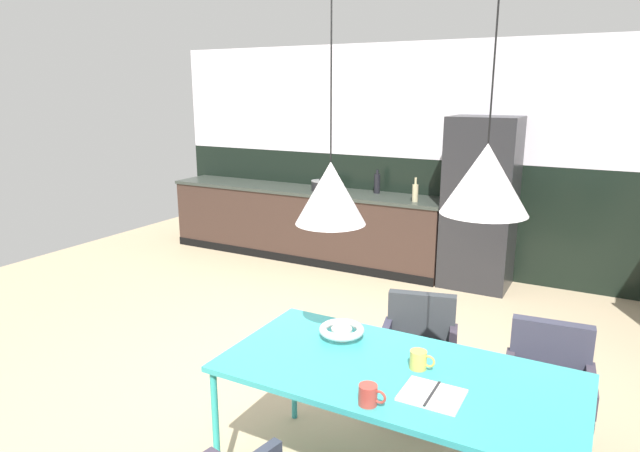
% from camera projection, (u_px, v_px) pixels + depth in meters
% --- Properties ---
extents(ground_plane, '(9.22, 9.22, 0.00)m').
position_uv_depth(ground_plane, '(295.00, 387.00, 4.02)').
color(ground_plane, tan).
extents(back_wall_splashback_dark, '(7.09, 0.12, 1.32)m').
position_uv_depth(back_wall_splashback_dark, '(432.00, 214.00, 6.57)').
color(back_wall_splashback_dark, black).
rests_on(back_wall_splashback_dark, ground).
extents(back_wall_panel_upper, '(7.09, 0.12, 1.32)m').
position_uv_depth(back_wall_panel_upper, '(437.00, 101.00, 6.26)').
color(back_wall_panel_upper, silver).
rests_on(back_wall_panel_upper, back_wall_splashback_dark).
extents(kitchen_counter, '(3.68, 0.63, 0.90)m').
position_uv_depth(kitchen_counter, '(303.00, 223.00, 7.04)').
color(kitchen_counter, '#37261F').
rests_on(kitchen_counter, ground).
extents(refrigerator_column, '(0.72, 0.60, 1.84)m').
position_uv_depth(refrigerator_column, '(480.00, 203.00, 5.91)').
color(refrigerator_column, '#232326').
rests_on(refrigerator_column, ground).
extents(dining_table, '(1.77, 0.87, 0.75)m').
position_uv_depth(dining_table, '(397.00, 378.00, 2.75)').
color(dining_table, teal).
rests_on(dining_table, ground).
extents(armchair_corner_seat, '(0.57, 0.57, 0.76)m').
position_uv_depth(armchair_corner_seat, '(419.00, 339.00, 3.69)').
color(armchair_corner_seat, '#363341').
rests_on(armchair_corner_seat, ground).
extents(armchair_near_window, '(0.53, 0.51, 0.78)m').
position_uv_depth(armchair_near_window, '(548.00, 376.00, 3.21)').
color(armchair_near_window, '#363341').
rests_on(armchair_near_window, ground).
extents(fruit_bowl, '(0.25, 0.25, 0.07)m').
position_uv_depth(fruit_bowl, '(342.00, 331.00, 3.08)').
color(fruit_bowl, silver).
rests_on(fruit_bowl, dining_table).
extents(open_book, '(0.27, 0.23, 0.02)m').
position_uv_depth(open_book, '(432.00, 395.00, 2.51)').
color(open_book, white).
rests_on(open_book, dining_table).
extents(mug_short_terracotta, '(0.13, 0.08, 0.09)m').
position_uv_depth(mug_short_terracotta, '(369.00, 395.00, 2.43)').
color(mug_short_terracotta, '#B23D33').
rests_on(mug_short_terracotta, dining_table).
extents(mug_glass_clear, '(0.13, 0.09, 0.09)m').
position_uv_depth(mug_glass_clear, '(419.00, 360.00, 2.75)').
color(mug_glass_clear, gold).
rests_on(mug_glass_clear, dining_table).
extents(cooking_pot, '(0.22, 0.22, 0.15)m').
position_uv_depth(cooking_pot, '(320.00, 185.00, 6.78)').
color(cooking_pot, black).
rests_on(cooking_pot, kitchen_counter).
extents(bottle_wine_green, '(0.07, 0.07, 0.28)m').
position_uv_depth(bottle_wine_green, '(377.00, 183.00, 6.59)').
color(bottle_wine_green, black).
rests_on(bottle_wine_green, kitchen_counter).
extents(bottle_oil_tall, '(0.07, 0.07, 0.27)m').
position_uv_depth(bottle_oil_tall, '(415.00, 192.00, 6.10)').
color(bottle_oil_tall, tan).
rests_on(bottle_oil_tall, kitchen_counter).
extents(pendant_lamp_over_table_near, '(0.35, 0.35, 1.12)m').
position_uv_depth(pendant_lamp_over_table_near, '(331.00, 193.00, 2.65)').
color(pendant_lamp_over_table_near, black).
extents(pendant_lamp_over_table_far, '(0.38, 0.38, 1.01)m').
position_uv_depth(pendant_lamp_over_table_far, '(486.00, 179.00, 2.36)').
color(pendant_lamp_over_table_far, black).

